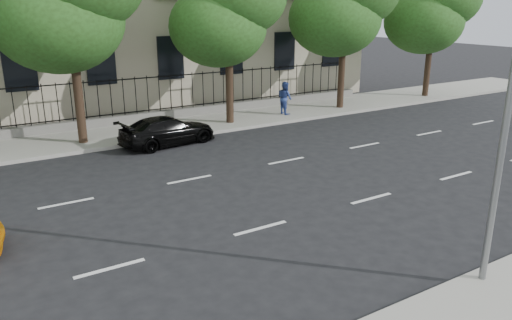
# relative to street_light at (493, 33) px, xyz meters

# --- Properties ---
(ground) EXTENTS (120.00, 120.00, 0.00)m
(ground) POSITION_rel_street_light_xyz_m (-2.50, 1.77, -5.15)
(ground) COLOR black
(ground) RESTS_ON ground
(far_sidewalk) EXTENTS (60.00, 4.00, 0.15)m
(far_sidewalk) POSITION_rel_street_light_xyz_m (-2.50, 15.77, -5.07)
(far_sidewalk) COLOR gray
(far_sidewalk) RESTS_ON ground
(lane_markings) EXTENTS (49.60, 4.62, 0.01)m
(lane_markings) POSITION_rel_street_light_xyz_m (-2.50, 6.52, -5.14)
(lane_markings) COLOR silver
(lane_markings) RESTS_ON ground
(iron_fence) EXTENTS (30.00, 0.50, 2.20)m
(iron_fence) POSITION_rel_street_light_xyz_m (-2.50, 17.47, -4.50)
(iron_fence) COLOR slate
(iron_fence) RESTS_ON far_sidewalk
(street_light) EXTENTS (0.25, 3.32, 8.05)m
(street_light) POSITION_rel_street_light_xyz_m (0.00, 0.00, 0.00)
(street_light) COLOR slate
(street_light) RESTS_ON near_sidewalk
(tree_d) EXTENTS (5.34, 4.94, 8.84)m
(tree_d) POSITION_rel_street_light_xyz_m (2.54, 15.13, 0.69)
(tree_d) COLOR #382619
(tree_d) RESTS_ON far_sidewalk
(tree_f) EXTENTS (5.52, 5.12, 9.01)m
(tree_f) POSITION_rel_street_light_xyz_m (16.54, 15.13, 0.73)
(tree_f) COLOR #382619
(tree_f) RESTS_ON far_sidewalk
(black_sedan) EXTENTS (4.34, 2.24, 1.20)m
(black_sedan) POSITION_rel_street_light_xyz_m (-1.41, 13.27, -4.55)
(black_sedan) COLOR black
(black_sedan) RESTS_ON ground
(pedestrian_far) EXTENTS (0.65, 0.83, 1.69)m
(pedestrian_far) POSITION_rel_street_light_xyz_m (5.87, 15.14, -4.15)
(pedestrian_far) COLOR navy
(pedestrian_far) RESTS_ON far_sidewalk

